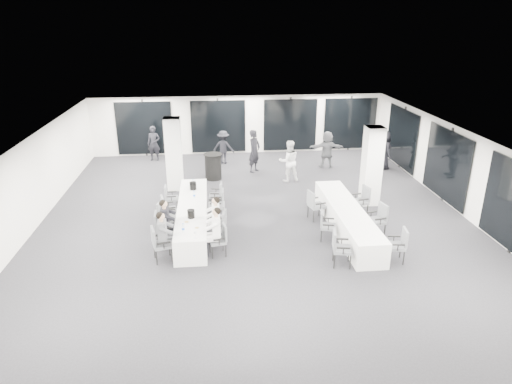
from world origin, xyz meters
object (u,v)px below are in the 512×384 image
(cocktail_table, at_px, (213,166))
(ice_bucket_near, at_px, (191,214))
(chair_main_right_far, at_px, (217,193))
(chair_side_left_near, at_px, (339,246))
(standing_guest_a, at_px, (254,148))
(banquet_table_side, at_px, (347,219))
(standing_guest_c, at_px, (223,145))
(ice_bucket_far, at_px, (193,186))
(chair_main_right_mid, at_px, (219,216))
(standing_guest_e, at_px, (384,148))
(standing_guest_h, at_px, (375,154))
(chair_side_left_far, at_px, (315,203))
(chair_main_left_mid, at_px, (165,215))
(chair_main_left_far, at_px, (170,196))
(chair_main_left_near, at_px, (159,242))
(chair_main_right_second, at_px, (220,225))
(banquet_table_main, at_px, (193,216))
(standing_guest_g, at_px, (154,141))
(chair_side_right_near, at_px, (399,243))
(chair_main_left_fourth, at_px, (167,208))
(chair_main_right_near, at_px, (220,238))
(chair_main_right_fourth, at_px, (218,203))
(standing_guest_f, at_px, (327,147))
(chair_side_right_far, at_px, (362,199))
(standing_guest_b, at_px, (289,158))
(chair_main_left_second, at_px, (162,227))
(chair_side_left_mid, at_px, (326,224))
(chair_side_right_mid, at_px, (378,218))

(cocktail_table, distance_m, ice_bucket_near, 5.61)
(chair_main_right_far, height_order, chair_side_left_near, chair_side_left_near)
(standing_guest_a, bearing_deg, banquet_table_side, -121.15)
(standing_guest_c, height_order, ice_bucket_far, standing_guest_c)
(chair_main_right_mid, height_order, standing_guest_e, standing_guest_e)
(standing_guest_e, bearing_deg, chair_main_right_mid, 119.09)
(standing_guest_h, xyz_separation_m, ice_bucket_far, (-7.34, -2.61, -0.17))
(chair_main_right_far, bearing_deg, chair_side_left_far, -107.22)
(ice_bucket_near, bearing_deg, chair_main_right_far, 72.20)
(chair_main_left_mid, relative_size, chair_main_left_far, 1.13)
(chair_side_left_near, distance_m, standing_guest_c, 9.92)
(chair_main_left_near, relative_size, ice_bucket_near, 4.00)
(chair_main_right_second, height_order, chair_side_left_near, chair_side_left_near)
(banquet_table_main, distance_m, standing_guest_g, 7.80)
(standing_guest_e, distance_m, ice_bucket_near, 10.28)
(chair_side_right_near, bearing_deg, chair_main_left_fourth, 73.06)
(cocktail_table, height_order, chair_main_right_mid, cocktail_table)
(chair_main_left_far, relative_size, chair_main_right_second, 0.88)
(chair_main_left_far, height_order, standing_guest_c, standing_guest_c)
(chair_main_right_near, height_order, chair_main_right_fourth, chair_main_right_fourth)
(banquet_table_side, height_order, ice_bucket_far, ice_bucket_far)
(standing_guest_f, bearing_deg, standing_guest_h, 137.76)
(standing_guest_f, bearing_deg, chair_main_right_near, 61.47)
(ice_bucket_near, bearing_deg, chair_main_left_fourth, 120.83)
(cocktail_table, height_order, chair_main_left_far, cocktail_table)
(chair_main_left_near, xyz_separation_m, standing_guest_g, (-1.14, 9.59, 0.35))
(chair_main_left_mid, height_order, standing_guest_f, standing_guest_f)
(banquet_table_side, relative_size, chair_side_right_far, 4.98)
(standing_guest_b, bearing_deg, chair_main_left_near, 46.98)
(standing_guest_a, bearing_deg, standing_guest_c, 81.92)
(chair_main_left_far, bearing_deg, chair_main_left_near, -1.30)
(banquet_table_side, xyz_separation_m, chair_main_right_fourth, (-3.97, 1.25, 0.20))
(chair_main_left_second, xyz_separation_m, chair_side_right_far, (6.48, 1.61, -0.02))
(chair_side_left_mid, relative_size, chair_side_left_far, 0.92)
(chair_main_right_fourth, distance_m, standing_guest_h, 7.39)
(chair_main_left_near, distance_m, standing_guest_f, 10.20)
(banquet_table_main, height_order, chair_main_right_mid, chair_main_right_mid)
(chair_main_right_far, bearing_deg, chair_main_left_mid, 144.23)
(chair_side_left_far, relative_size, chair_side_right_mid, 0.97)
(chair_side_left_far, height_order, ice_bucket_near, ice_bucket_near)
(standing_guest_c, bearing_deg, chair_main_left_second, 90.73)
(chair_main_left_fourth, height_order, chair_main_right_near, chair_main_left_fourth)
(cocktail_table, relative_size, standing_guest_f, 0.58)
(chair_main_right_far, bearing_deg, standing_guest_a, -17.00)
(chair_main_right_far, height_order, ice_bucket_far, ice_bucket_far)
(chair_main_right_mid, distance_m, standing_guest_a, 6.11)
(banquet_table_main, relative_size, chair_side_right_near, 5.19)
(chair_side_right_mid, distance_m, standing_guest_b, 5.52)
(chair_main_left_second, xyz_separation_m, chair_main_right_second, (1.68, 0.06, -0.03))
(chair_main_left_second, distance_m, chair_main_right_second, 1.68)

